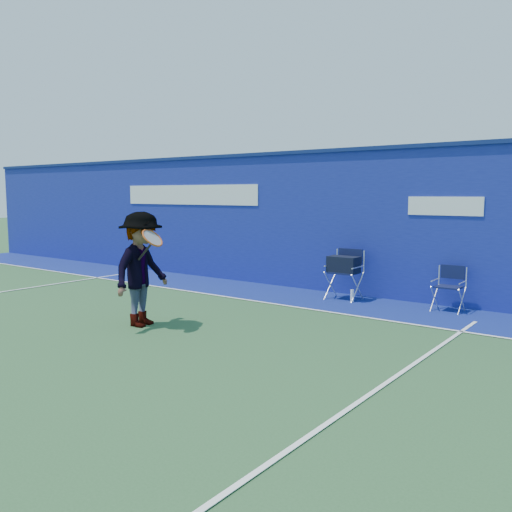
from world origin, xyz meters
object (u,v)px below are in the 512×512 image
Objects in this scene: directors_chair_right at (448,297)px; tennis_player at (142,269)px; water_bottle at (352,296)px; directors_chair_left at (344,279)px.

tennis_player reaches higher than directors_chair_right.
water_bottle is 4.26m from tennis_player.
tennis_player is (-1.87, -3.74, 0.80)m from water_bottle.
tennis_player is at bearing -112.22° from directors_chair_left.
directors_chair_left is 0.55× the size of tennis_player.
directors_chair_right is 5.49m from tennis_player.
directors_chair_left is 4.25m from tennis_player.
tennis_player is (-3.64, -4.06, 0.67)m from directors_chair_right.
directors_chair_right is 1.80m from water_bottle.
tennis_player is at bearing -131.86° from directors_chair_right.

